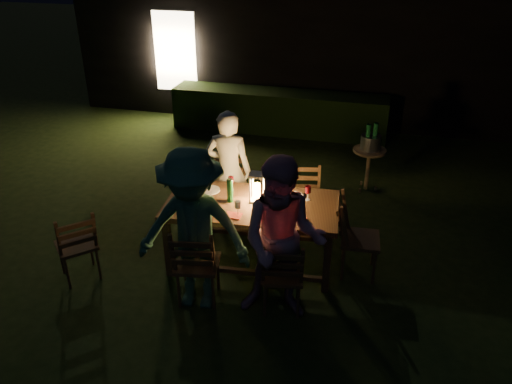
% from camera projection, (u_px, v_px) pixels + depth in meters
% --- Properties ---
extents(garden_envelope, '(40.00, 40.00, 3.20)m').
position_uv_depth(garden_envelope, '(323.00, 30.00, 11.24)').
color(garden_envelope, black).
rests_on(garden_envelope, ground).
extents(dining_table, '(2.04, 1.14, 0.82)m').
position_uv_depth(dining_table, '(252.00, 209.00, 5.71)').
color(dining_table, '#4A2918').
rests_on(dining_table, ground).
extents(chair_near_left, '(0.52, 0.55, 1.00)m').
position_uv_depth(chair_near_left, '(198.00, 277.00, 5.30)').
color(chair_near_left, '#4A2918').
rests_on(chair_near_left, ground).
extents(chair_near_right, '(0.49, 0.52, 0.94)m').
position_uv_depth(chair_near_right, '(282.00, 287.00, 5.18)').
color(chair_near_right, '#4A2918').
rests_on(chair_near_right, ground).
extents(chair_far_left, '(0.48, 0.51, 0.98)m').
position_uv_depth(chair_far_left, '(229.00, 207.00, 6.65)').
color(chair_far_left, '#4A2918').
rests_on(chair_far_left, ground).
extents(chair_far_right, '(0.49, 0.52, 0.93)m').
position_uv_depth(chair_far_right, '(303.00, 214.00, 6.51)').
color(chair_far_right, '#4A2918').
rests_on(chair_far_right, ground).
extents(chair_end, '(0.51, 0.48, 1.01)m').
position_uv_depth(chair_end, '(357.00, 251.00, 5.73)').
color(chair_end, '#4A2918').
rests_on(chair_end, ground).
extents(chair_spare, '(0.61, 0.61, 0.94)m').
position_uv_depth(chair_spare, '(79.00, 257.00, 5.66)').
color(chair_spare, '#4A2918').
rests_on(chair_spare, ground).
extents(person_house_side, '(0.62, 0.44, 1.62)m').
position_uv_depth(person_house_side, '(229.00, 170.00, 6.45)').
color(person_house_side, white).
rests_on(person_house_side, ground).
extents(person_opp_right, '(0.91, 0.74, 1.76)m').
position_uv_depth(person_opp_right, '(283.00, 241.00, 4.86)').
color(person_opp_right, '#BA8094').
rests_on(person_opp_right, ground).
extents(person_opp_left, '(1.21, 0.76, 1.79)m').
position_uv_depth(person_opp_left, '(193.00, 232.00, 4.98)').
color(person_opp_left, '#32654C').
rests_on(person_opp_left, ground).
extents(lantern, '(0.16, 0.16, 0.35)m').
position_uv_depth(lantern, '(257.00, 189.00, 5.63)').
color(lantern, white).
rests_on(lantern, dining_table).
extents(plate_far_left, '(0.25, 0.25, 0.01)m').
position_uv_depth(plate_far_left, '(210.00, 190.00, 5.94)').
color(plate_far_left, white).
rests_on(plate_far_left, dining_table).
extents(plate_near_left, '(0.25, 0.25, 0.01)m').
position_uv_depth(plate_near_left, '(200.00, 208.00, 5.55)').
color(plate_near_left, white).
rests_on(plate_near_left, dining_table).
extents(plate_far_right, '(0.25, 0.25, 0.01)m').
position_uv_depth(plate_far_right, '(293.00, 197.00, 5.79)').
color(plate_far_right, white).
rests_on(plate_far_right, dining_table).
extents(plate_near_right, '(0.25, 0.25, 0.01)m').
position_uv_depth(plate_near_right, '(289.00, 215.00, 5.41)').
color(plate_near_right, white).
rests_on(plate_near_right, dining_table).
extents(wineglass_a, '(0.06, 0.06, 0.18)m').
position_uv_depth(wineglass_a, '(231.00, 183.00, 5.92)').
color(wineglass_a, '#59070F').
rests_on(wineglass_a, dining_table).
extents(wineglass_b, '(0.06, 0.06, 0.18)m').
position_uv_depth(wineglass_b, '(187.00, 196.00, 5.63)').
color(wineglass_b, '#59070F').
rests_on(wineglass_b, dining_table).
extents(wineglass_c, '(0.06, 0.06, 0.18)m').
position_uv_depth(wineglass_c, '(275.00, 211.00, 5.34)').
color(wineglass_c, '#59070F').
rests_on(wineglass_c, dining_table).
extents(wineglass_d, '(0.06, 0.06, 0.18)m').
position_uv_depth(wineglass_d, '(308.00, 193.00, 5.69)').
color(wineglass_d, '#59070F').
rests_on(wineglass_d, dining_table).
extents(wineglass_e, '(0.06, 0.06, 0.18)m').
position_uv_depth(wineglass_e, '(238.00, 208.00, 5.38)').
color(wineglass_e, silver).
rests_on(wineglass_e, dining_table).
extents(bottle_table, '(0.07, 0.07, 0.28)m').
position_uv_depth(bottle_table, '(230.00, 190.00, 5.64)').
color(bottle_table, '#0F471E').
rests_on(bottle_table, dining_table).
extents(napkin_left, '(0.18, 0.14, 0.01)m').
position_uv_depth(napkin_left, '(233.00, 216.00, 5.41)').
color(napkin_left, red).
rests_on(napkin_left, dining_table).
extents(napkin_right, '(0.18, 0.14, 0.01)m').
position_uv_depth(napkin_right, '(298.00, 220.00, 5.32)').
color(napkin_right, red).
rests_on(napkin_right, dining_table).
extents(phone, '(0.14, 0.07, 0.01)m').
position_uv_depth(phone, '(192.00, 211.00, 5.50)').
color(phone, black).
rests_on(phone, dining_table).
extents(side_table, '(0.50, 0.50, 0.67)m').
position_uv_depth(side_table, '(369.00, 154.00, 7.49)').
color(side_table, olive).
rests_on(side_table, ground).
extents(ice_bucket, '(0.30, 0.30, 0.22)m').
position_uv_depth(ice_bucket, '(371.00, 142.00, 7.40)').
color(ice_bucket, '#A5A8AD').
rests_on(ice_bucket, side_table).
extents(bottle_bucket_a, '(0.07, 0.07, 0.32)m').
position_uv_depth(bottle_bucket_a, '(367.00, 140.00, 7.35)').
color(bottle_bucket_a, '#0F471E').
rests_on(bottle_bucket_a, side_table).
extents(bottle_bucket_b, '(0.07, 0.07, 0.32)m').
position_uv_depth(bottle_bucket_b, '(375.00, 139.00, 7.40)').
color(bottle_bucket_b, '#0F471E').
rests_on(bottle_bucket_b, side_table).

